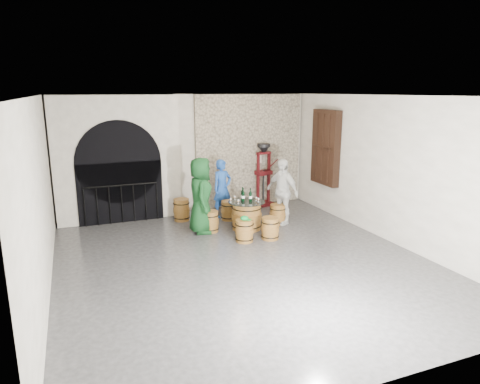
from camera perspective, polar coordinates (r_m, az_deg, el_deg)
name	(u,v)px	position (r m, az deg, el deg)	size (l,w,h in m)	color
ground	(242,260)	(8.61, 0.24, -9.10)	(8.00, 8.00, 0.00)	#2D2D2F
wall_back	(188,154)	(11.88, -6.97, 5.10)	(8.00, 8.00, 0.00)	beige
wall_front	(383,255)	(4.81, 18.48, -8.01)	(8.00, 8.00, 0.00)	beige
wall_left	(40,199)	(7.60, -25.07, -0.79)	(8.00, 8.00, 0.00)	beige
wall_right	(390,170)	(9.96, 19.32, 2.84)	(8.00, 8.00, 0.00)	beige
ceiling	(242,96)	(7.96, 0.27, 12.71)	(8.00, 8.00, 0.00)	beige
stone_facing_panel	(249,151)	(12.40, 1.21, 5.54)	(3.20, 0.12, 3.18)	tan
arched_opening	(118,160)	(11.30, -15.99, 4.16)	(3.10, 0.60, 3.19)	beige
shuttered_window	(325,148)	(11.76, 11.32, 5.83)	(0.23, 1.10, 2.00)	black
barrel_table	(247,215)	(10.37, 0.88, -3.15)	(0.89, 0.89, 0.69)	brown
barrel_stool_left	(210,221)	(10.24, -3.99, -3.93)	(0.42, 0.42, 0.51)	brown
barrel_stool_far	(229,210)	(11.14, -1.50, -2.47)	(0.42, 0.42, 0.51)	brown
barrel_stool_right	(278,214)	(10.83, 5.04, -2.98)	(0.42, 0.42, 0.51)	brown
barrel_stool_near_right	(270,228)	(9.73, 4.04, -4.86)	(0.42, 0.42, 0.51)	brown
barrel_stool_near_left	(244,231)	(9.55, 0.59, -5.19)	(0.42, 0.42, 0.51)	brown
green_cap	(245,218)	(9.46, 0.62, -3.51)	(0.23, 0.18, 0.10)	#0C8B34
person_green	(201,196)	(10.04, -5.26, -0.47)	(0.88, 0.57, 1.80)	#103A18
person_blue	(222,188)	(11.31, -2.38, 0.49)	(0.56, 0.37, 1.54)	#1C479A
person_white	(282,191)	(10.75, 5.63, 0.08)	(0.97, 0.41, 1.66)	silver
wine_bottle_left	(243,196)	(10.29, 0.43, -0.51)	(0.08, 0.08, 0.32)	black
wine_bottle_center	(250,196)	(10.27, 1.40, -0.54)	(0.08, 0.08, 0.32)	black
wine_bottle_right	(243,195)	(10.39, 0.34, -0.38)	(0.08, 0.08, 0.32)	black
tasting_glass_a	(238,202)	(10.07, -0.22, -1.30)	(0.05, 0.05, 0.10)	#B06422
tasting_glass_b	(256,199)	(10.35, 2.19, -0.91)	(0.05, 0.05, 0.10)	#B06422
tasting_glass_c	(235,198)	(10.43, -0.71, -0.78)	(0.05, 0.05, 0.10)	#B06422
tasting_glass_d	(249,196)	(10.60, 1.26, -0.55)	(0.05, 0.05, 0.10)	#B06422
tasting_glass_e	(258,200)	(10.24, 2.47, -1.07)	(0.05, 0.05, 0.10)	#B06422
tasting_glass_f	(231,200)	(10.21, -1.26, -1.11)	(0.05, 0.05, 0.10)	#B06422
side_barrel	(181,210)	(11.17, -7.81, -2.36)	(0.43, 0.43, 0.57)	brown
corking_press	(264,170)	(12.38, 3.16, 2.95)	(0.78, 0.49, 1.81)	#4A0C11
control_box	(258,159)	(12.46, 2.41, 4.41)	(0.18, 0.10, 0.22)	silver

